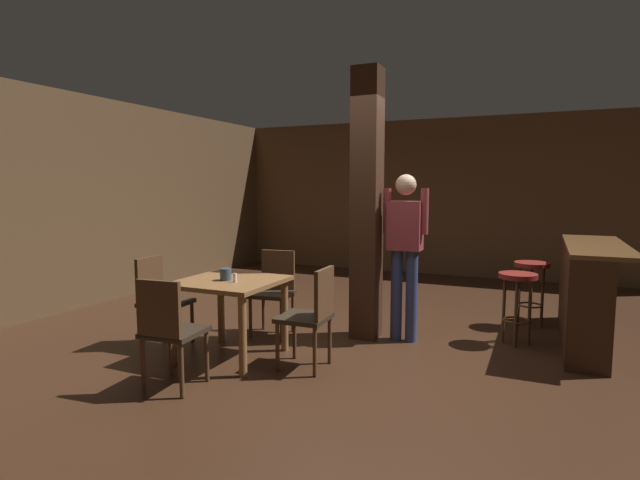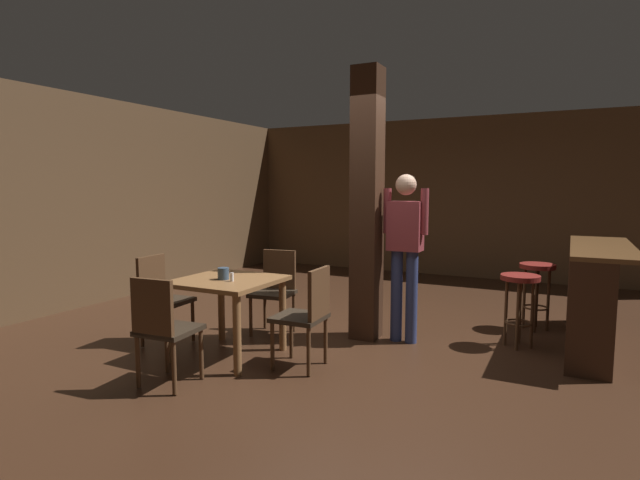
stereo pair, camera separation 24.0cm
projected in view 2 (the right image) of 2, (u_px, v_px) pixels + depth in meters
ground_plane at (363, 347)px, 4.98m from camera, size 10.80×10.80×0.00m
wall_back at (459, 198)px, 8.83m from camera, size 8.00×0.10×2.80m
wall_left at (84, 201)px, 6.62m from camera, size 0.10×9.00×2.80m
pillar at (367, 206)px, 5.16m from camera, size 0.28×0.28×2.80m
dining_table at (228, 293)px, 4.67m from camera, size 0.88×0.88×0.74m
chair_north at (275, 287)px, 5.43m from camera, size 0.47×0.47×0.89m
chair_south at (163, 326)px, 3.93m from camera, size 0.45×0.45×0.89m
chair_west at (161, 295)px, 5.04m from camera, size 0.44×0.44×0.89m
chair_east at (307, 312)px, 4.35m from camera, size 0.44×0.44×0.89m
napkin_cup at (223, 274)px, 4.62m from camera, size 0.10×0.10×0.11m
salt_shaker at (232, 277)px, 4.53m from camera, size 0.03×0.03×0.08m
standing_person at (405, 245)px, 5.06m from camera, size 0.47×0.21×1.72m
bar_counter at (588, 295)px, 4.96m from camera, size 0.56×1.98×1.02m
bar_stool_near at (520, 292)px, 4.94m from camera, size 0.37×0.37×0.73m
bar_stool_mid at (537, 279)px, 5.54m from camera, size 0.38×0.38×0.74m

